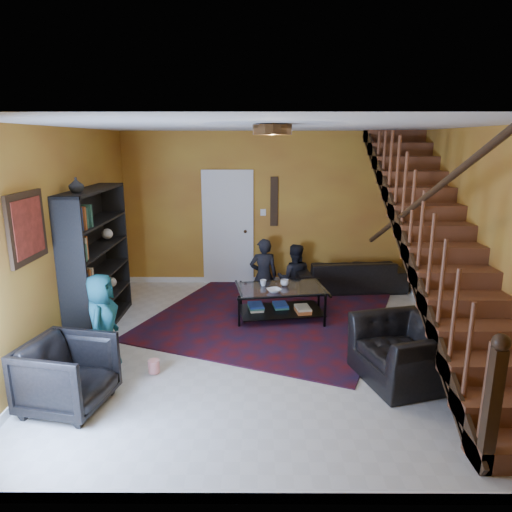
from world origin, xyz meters
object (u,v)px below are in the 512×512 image
at_px(armchair_right, 404,352).
at_px(coffee_table, 281,300).
at_px(armchair_left, 68,375).
at_px(bookshelf, 98,263).
at_px(sofa, 349,275).

bearing_deg(armchair_right, coffee_table, -160.81).
height_order(armchair_left, armchair_right, armchair_left).
distance_m(bookshelf, coffee_table, 2.71).
bearing_deg(armchair_right, armchair_left, -97.24).
bearing_deg(armchair_left, armchair_right, -69.07).
relative_size(armchair_left, coffee_table, 0.56).
bearing_deg(armchair_right, bookshelf, -127.40).
height_order(sofa, armchair_left, armchair_left).
height_order(armchair_right, coffee_table, armchair_right).
xyz_separation_m(armchair_right, coffee_table, (-1.30, 1.81, -0.05)).
height_order(bookshelf, sofa, bookshelf).
distance_m(sofa, armchair_right, 3.20).
height_order(sofa, coffee_table, sofa).
height_order(sofa, armchair_right, armchair_right).
distance_m(bookshelf, armchair_left, 2.19).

